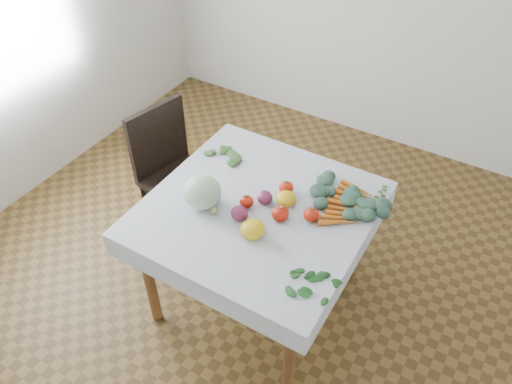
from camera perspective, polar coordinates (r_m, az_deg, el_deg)
ground at (r=3.17m, az=0.22°, el=-11.67°), size 4.00×4.00×0.00m
table at (r=2.67m, az=0.25°, el=-3.32°), size 1.00×1.00×0.75m
tablecloth at (r=2.60m, az=0.26°, el=-1.77°), size 1.12×1.12×0.01m
chair at (r=3.26m, az=-9.68°, el=2.96°), size 0.50×0.50×0.93m
cabbage at (r=2.57m, az=-6.14°, el=0.01°), size 0.26×0.26×0.18m
tomato_a at (r=2.58m, az=-1.08°, el=-1.11°), size 0.09×0.09×0.06m
tomato_b at (r=2.67m, az=3.46°, el=0.53°), size 0.09×0.09×0.07m
tomato_c at (r=2.51m, az=2.79°, el=-2.50°), size 0.09×0.09×0.08m
tomato_d at (r=2.52m, az=6.35°, el=-2.58°), size 0.10×0.10×0.07m
heirloom_back at (r=2.60m, az=3.49°, el=-0.76°), size 0.12×0.12×0.07m
heirloom_front at (r=2.42m, az=-0.37°, el=-4.30°), size 0.14×0.14×0.09m
onion_a at (r=2.60m, az=1.00°, el=-0.63°), size 0.11×0.11×0.07m
onion_b at (r=2.51m, az=-1.90°, el=-2.45°), size 0.10×0.10×0.08m
tomatillo_cluster at (r=2.61m, az=-5.31°, el=-1.12°), size 0.10×0.11×0.04m
carrot_bunch at (r=2.63m, az=10.65°, el=-1.51°), size 0.22×0.38×0.03m
kale_bunch at (r=2.63m, az=10.47°, el=-1.30°), size 0.37×0.34×0.05m
basil_bunch at (r=2.27m, az=6.40°, el=-10.50°), size 0.22×0.19×0.01m
dill_bunch at (r=2.93m, az=-3.51°, el=4.39°), size 0.20×0.20×0.02m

